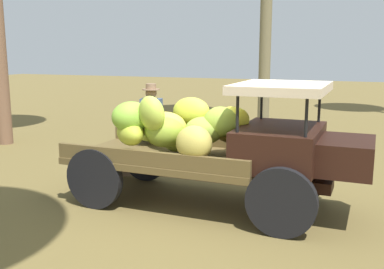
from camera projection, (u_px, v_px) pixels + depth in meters
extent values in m
plane|color=brown|center=(216.00, 205.00, 6.90)|extent=(60.00, 60.00, 0.00)
cube|color=black|center=(198.00, 171.00, 6.91)|extent=(4.01, 0.57, 0.16)
cylinder|color=black|center=(301.00, 171.00, 7.10)|extent=(0.92, 0.17, 0.92)
cylinder|color=black|center=(281.00, 203.00, 5.65)|extent=(0.92, 0.17, 0.92)
cylinder|color=black|center=(146.00, 156.00, 8.16)|extent=(0.92, 0.17, 0.92)
cylinder|color=black|center=(95.00, 179.00, 6.70)|extent=(0.92, 0.17, 0.92)
cube|color=brown|center=(171.00, 157.00, 7.05)|extent=(3.05, 1.81, 0.10)
cube|color=brown|center=(191.00, 138.00, 7.74)|extent=(3.00, 0.17, 0.22)
cube|color=brown|center=(147.00, 159.00, 6.29)|extent=(3.00, 0.17, 0.22)
cube|color=black|center=(280.00, 146.00, 6.35)|extent=(1.15, 1.55, 0.55)
cube|color=black|center=(346.00, 155.00, 6.02)|extent=(0.73, 1.09, 0.44)
cylinder|color=black|center=(319.00, 104.00, 6.67)|extent=(0.04, 0.04, 0.55)
cylinder|color=black|center=(306.00, 115.00, 5.49)|extent=(0.04, 0.04, 0.55)
cylinder|color=black|center=(262.00, 101.00, 7.00)|extent=(0.04, 0.04, 0.55)
cylinder|color=black|center=(238.00, 112.00, 5.82)|extent=(0.04, 0.04, 0.55)
cube|color=beige|center=(282.00, 88.00, 6.19)|extent=(1.27, 1.56, 0.12)
ellipsoid|color=#97B23E|center=(204.00, 130.00, 6.48)|extent=(0.67, 0.63, 0.46)
ellipsoid|color=#90AA33|center=(165.00, 132.00, 6.52)|extent=(0.76, 0.72, 0.53)
ellipsoid|color=yellow|center=(233.00, 119.00, 6.64)|extent=(0.58, 0.56, 0.38)
ellipsoid|color=#BCCA39|center=(130.00, 133.00, 6.58)|extent=(0.79, 0.78, 0.46)
ellipsoid|color=gold|center=(164.00, 128.00, 6.61)|extent=(0.80, 0.73, 0.59)
ellipsoid|color=#8CC33B|center=(131.00, 117.00, 6.55)|extent=(0.85, 0.85, 0.61)
ellipsoid|color=gold|center=(194.00, 143.00, 6.15)|extent=(0.64, 0.60, 0.57)
ellipsoid|color=#A8CC49|center=(197.00, 129.00, 6.92)|extent=(0.69, 0.66, 0.50)
ellipsoid|color=#80AB41|center=(163.00, 125.00, 7.32)|extent=(0.78, 0.77, 0.50)
ellipsoid|color=#A9C341|center=(176.00, 140.00, 7.04)|extent=(0.71, 0.67, 0.40)
ellipsoid|color=gold|center=(191.00, 111.00, 6.83)|extent=(0.72, 0.57, 0.51)
ellipsoid|color=#B4CE45|center=(152.00, 114.00, 6.36)|extent=(0.62, 0.59, 0.55)
ellipsoid|color=#93B039|center=(220.00, 122.00, 6.43)|extent=(0.60, 0.59, 0.53)
ellipsoid|color=#92AF3C|center=(149.00, 128.00, 7.71)|extent=(0.71, 0.74, 0.61)
ellipsoid|color=gold|center=(236.00, 133.00, 6.92)|extent=(0.73, 0.61, 0.47)
ellipsoid|color=gold|center=(202.00, 131.00, 7.11)|extent=(0.52, 0.56, 0.52)
cylinder|color=#3B4248|center=(158.00, 149.00, 8.81)|extent=(0.15, 0.15, 0.86)
cylinder|color=#3B4248|center=(146.00, 149.00, 8.85)|extent=(0.15, 0.15, 0.86)
cube|color=#455978|center=(151.00, 113.00, 8.70)|extent=(0.44, 0.31, 0.57)
cylinder|color=#455978|center=(155.00, 110.00, 8.57)|extent=(0.37, 0.34, 0.10)
cylinder|color=#455978|center=(145.00, 109.00, 8.60)|extent=(0.27, 0.40, 0.10)
sphere|color=olive|center=(151.00, 93.00, 8.62)|extent=(0.22, 0.22, 0.22)
cylinder|color=#947256|center=(151.00, 89.00, 8.61)|extent=(0.34, 0.34, 0.02)
cylinder|color=#947256|center=(151.00, 86.00, 8.60)|extent=(0.20, 0.20, 0.10)
cube|color=#8B6C4C|center=(121.00, 162.00, 8.64)|extent=(0.71, 0.68, 0.43)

